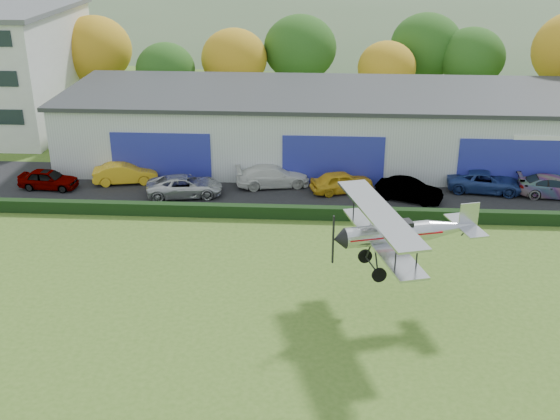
# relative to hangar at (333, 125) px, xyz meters

# --- Properties ---
(ground) EXTENTS (300.00, 300.00, 0.00)m
(ground) POSITION_rel_hangar_xyz_m (-5.00, -27.98, -2.66)
(ground) COLOR #3F621F
(ground) RESTS_ON ground
(apron) EXTENTS (48.00, 9.00, 0.05)m
(apron) POSITION_rel_hangar_xyz_m (-2.00, -6.98, -2.63)
(apron) COLOR black
(apron) RESTS_ON ground
(hedge) EXTENTS (46.00, 0.60, 0.80)m
(hedge) POSITION_rel_hangar_xyz_m (-2.00, -11.78, -2.26)
(hedge) COLOR black
(hedge) RESTS_ON ground
(hangar) EXTENTS (40.60, 12.60, 5.30)m
(hangar) POSITION_rel_hangar_xyz_m (0.00, 0.00, 0.00)
(hangar) COLOR #B2B7BC
(hangar) RESTS_ON ground
(tree_belt) EXTENTS (75.70, 13.22, 10.12)m
(tree_belt) POSITION_rel_hangar_xyz_m (-4.15, 12.64, 2.95)
(tree_belt) COLOR #3D2614
(tree_belt) RESTS_ON ground
(distant_hills) EXTENTS (430.00, 196.00, 56.00)m
(distant_hills) POSITION_rel_hangar_xyz_m (-9.38, 112.02, -15.70)
(distant_hills) COLOR #4C6642
(distant_hills) RESTS_ON ground
(car_0) EXTENTS (4.13, 1.90, 1.37)m
(car_0) POSITION_rel_hangar_xyz_m (-19.54, -7.85, -1.92)
(car_0) COLOR gray
(car_0) RESTS_ON apron
(car_1) EXTENTS (4.67, 2.40, 1.47)m
(car_1) POSITION_rel_hangar_xyz_m (-14.51, -6.47, -1.87)
(car_1) COLOR gold
(car_1) RESTS_ON apron
(car_2) EXTENTS (5.40, 3.24, 1.41)m
(car_2) POSITION_rel_hangar_xyz_m (-9.90, -8.63, -1.90)
(car_2) COLOR silver
(car_2) RESTS_ON apron
(car_3) EXTENTS (5.40, 3.08, 1.47)m
(car_3) POSITION_rel_hangar_xyz_m (-4.14, -6.44, -1.87)
(car_3) COLOR silver
(car_3) RESTS_ON apron
(car_4) EXTENTS (4.61, 2.95, 1.46)m
(car_4) POSITION_rel_hangar_xyz_m (0.63, -7.29, -1.88)
(car_4) COLOR gold
(car_4) RESTS_ON apron
(car_5) EXTENTS (4.57, 2.93, 1.42)m
(car_5) POSITION_rel_hangar_xyz_m (4.99, -8.50, -1.90)
(car_5) COLOR gray
(car_5) RESTS_ON apron
(car_6) EXTENTS (5.39, 3.03, 1.42)m
(car_6) POSITION_rel_hangar_xyz_m (10.38, -6.55, -1.89)
(car_6) COLOR navy
(car_6) RESTS_ON apron
(car_7) EXTENTS (5.14, 2.55, 1.44)m
(car_7) POSITION_rel_hangar_xyz_m (14.82, -7.25, -1.89)
(car_7) COLOR gray
(car_7) RESTS_ON apron
(biplane) EXTENTS (7.17, 8.12, 3.04)m
(biplane) POSITION_rel_hangar_xyz_m (2.81, -22.08, 1.42)
(biplane) COLOR silver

